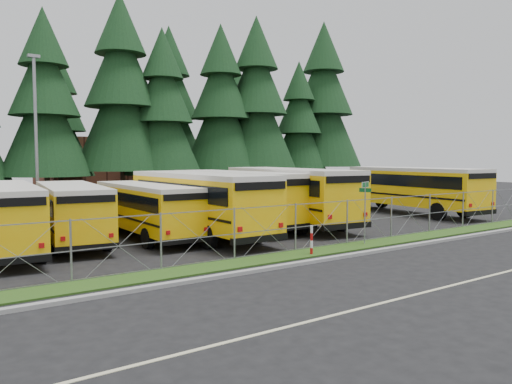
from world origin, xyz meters
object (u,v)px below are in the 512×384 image
bus_3 (195,205)px  striped_bollard (312,240)px  bus_east (410,191)px  bus_0 (2,219)px  bus_4 (233,199)px  light_standard (36,131)px  street_sign (365,199)px  bus_5 (285,197)px  bus_1 (70,213)px  bus_2 (145,211)px

bus_3 → striped_bollard: bearing=-78.8°
bus_east → striped_bollard: (-15.40, -7.18, -0.99)m
bus_0 → bus_east: 25.29m
bus_4 → bus_east: size_ratio=0.97×
bus_3 → light_standard: (-4.91, 11.37, 3.94)m
street_sign → light_standard: size_ratio=0.28×
bus_4 → bus_east: bus_east is taller
bus_3 → light_standard: bearing=113.2°
bus_5 → striped_bollard: 9.13m
bus_1 → striped_bollard: size_ratio=8.45×
bus_2 → bus_4: bearing=9.6°
bus_5 → bus_east: size_ratio=1.02×
bus_0 → street_sign: (13.43, -7.36, 0.64)m
light_standard → bus_5: bearing=-43.8°
street_sign → bus_3: bearing=127.1°
bus_0 → bus_2: (6.23, 0.14, -0.09)m
bus_1 → bus_east: size_ratio=0.84×
bus_3 → street_sign: (4.96, -6.54, 0.47)m
bus_2 → street_sign: 10.43m
bus_east → street_sign: bearing=-145.3°
bus_4 → bus_3: bearing=-152.2°
bus_0 → bus_3: (8.47, -0.82, 0.17)m
bus_4 → street_sign: size_ratio=4.20×
striped_bollard → bus_1: bearing=128.7°
bus_0 → striped_bollard: (9.88, -7.81, -0.79)m
bus_3 → bus_5: (6.23, 0.69, 0.06)m
striped_bollard → bus_2: bearing=114.7°
light_standard → bus_0: bearing=-108.6°
bus_4 → bus_5: (2.90, -1.11, 0.07)m
bus_east → light_standard: 24.74m
bus_0 → bus_1: bus_0 is taller
bus_0 → bus_3: bearing=-0.1°
bus_east → bus_0: bearing=-176.3°
bus_3 → light_standard: size_ratio=1.18×
bus_3 → bus_4: size_ratio=1.01×
bus_3 → bus_0: bearing=174.3°
bus_east → street_sign: (-11.85, -6.72, 0.45)m
bus_2 → light_standard: 11.54m
street_sign → striped_bollard: size_ratio=2.34×
bus_5 → light_standard: size_ratio=1.22×
bus_0 → bus_4: (11.80, 0.98, 0.16)m
bus_2 → bus_3: bearing=-22.0°
bus_2 → bus_1: bearing=168.6°
bus_0 → bus_1: bearing=21.8°
street_sign → light_standard: bearing=118.8°
bus_east → street_sign: bus_east is taller
bus_3 → bus_east: size_ratio=0.98×
bus_3 → bus_4: bus_3 is taller
striped_bollard → bus_5: bearing=57.9°
bus_4 → light_standard: (-8.24, 9.58, 3.95)m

